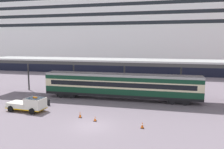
% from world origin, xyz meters
% --- Properties ---
extents(ground_plane, '(400.00, 400.00, 0.00)m').
position_xyz_m(ground_plane, '(0.00, 0.00, 0.00)').
color(ground_plane, slate).
extents(cruise_ship, '(165.97, 24.55, 39.85)m').
position_xyz_m(cruise_ship, '(-1.76, 53.74, 13.96)').
color(cruise_ship, black).
rests_on(cruise_ship, ground).
extents(platform_canopy, '(46.22, 5.98, 6.37)m').
position_xyz_m(platform_canopy, '(0.66, 12.84, 6.12)').
color(platform_canopy, '#B5B5B5').
rests_on(platform_canopy, ground).
extents(train_carriage, '(24.61, 2.81, 4.11)m').
position_xyz_m(train_carriage, '(0.66, 12.43, 2.31)').
color(train_carriage, black).
rests_on(train_carriage, ground).
extents(service_truck, '(5.35, 2.58, 2.02)m').
position_xyz_m(service_truck, '(-9.61, 3.25, 0.99)').
color(service_truck, silver).
rests_on(service_truck, ground).
extents(traffic_cone_near, '(0.36, 0.36, 0.60)m').
position_xyz_m(traffic_cone_near, '(-0.07, 1.65, 0.29)').
color(traffic_cone_near, black).
rests_on(traffic_cone_near, ground).
extents(traffic_cone_mid, '(0.36, 0.36, 0.70)m').
position_xyz_m(traffic_cone_mid, '(5.47, 0.73, 0.34)').
color(traffic_cone_mid, black).
rests_on(traffic_cone_mid, ground).
extents(traffic_cone_far, '(0.36, 0.36, 0.77)m').
position_xyz_m(traffic_cone_far, '(-2.22, 2.46, 0.38)').
color(traffic_cone_far, black).
rests_on(traffic_cone_far, ground).
extents(quay_bollard, '(0.48, 0.48, 0.96)m').
position_xyz_m(quay_bollard, '(-8.68, 6.44, 0.52)').
color(quay_bollard, black).
rests_on(quay_bollard, ground).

